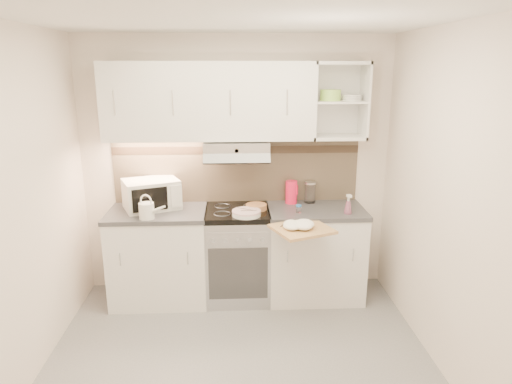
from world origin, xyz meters
TOP-DOWN VIEW (x-y plane):
  - ground at (0.00, 0.00)m, footprint 3.00×3.00m
  - room_shell at (0.00, 0.37)m, footprint 3.04×2.84m
  - base_cabinet_left at (-0.75, 1.10)m, footprint 0.90×0.60m
  - worktop_left at (-0.75, 1.10)m, footprint 0.92×0.62m
  - base_cabinet_right at (0.75, 1.10)m, footprint 0.90×0.60m
  - worktop_right at (0.75, 1.10)m, footprint 0.92×0.62m
  - electric_range at (0.00, 1.10)m, footprint 0.60×0.60m
  - microwave at (-0.81, 1.19)m, footprint 0.59×0.52m
  - watering_can at (-0.80, 0.88)m, footprint 0.26×0.15m
  - plate_stack at (0.08, 0.92)m, footprint 0.26×0.26m
  - bread_loaf at (0.18, 1.10)m, footprint 0.20×0.20m
  - pink_pitcher at (0.54, 1.29)m, footprint 0.12×0.11m
  - glass_jar at (0.72, 1.30)m, footprint 0.11×0.11m
  - spice_jar at (0.57, 0.98)m, footprint 0.05×0.05m
  - spray_bottle at (1.01, 0.94)m, footprint 0.07×0.07m
  - cutting_board at (0.54, 0.61)m, footprint 0.58×0.55m
  - dish_towel at (0.52, 0.63)m, footprint 0.32×0.28m

SIDE VIEW (x-z plane):
  - ground at x=0.00m, z-range 0.00..0.00m
  - base_cabinet_left at x=-0.75m, z-range 0.00..0.86m
  - base_cabinet_right at x=0.75m, z-range 0.00..0.86m
  - electric_range at x=0.00m, z-range 0.00..0.90m
  - cutting_board at x=0.54m, z-range 0.86..0.89m
  - worktop_left at x=-0.75m, z-range 0.86..0.90m
  - worktop_right at x=0.75m, z-range 0.86..0.90m
  - plate_stack at x=0.08m, z-range 0.90..0.95m
  - bread_loaf at x=0.18m, z-range 0.90..0.95m
  - dish_towel at x=0.52m, z-range 0.89..0.96m
  - spice_jar at x=0.57m, z-range 0.90..0.98m
  - spray_bottle at x=1.01m, z-range 0.88..1.07m
  - watering_can at x=-0.80m, z-range 0.87..1.09m
  - glass_jar at x=0.72m, z-range 0.90..1.11m
  - pink_pitcher at x=0.54m, z-range 0.90..1.13m
  - microwave at x=-0.81m, z-range 0.90..1.18m
  - room_shell at x=0.00m, z-range 0.37..2.89m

